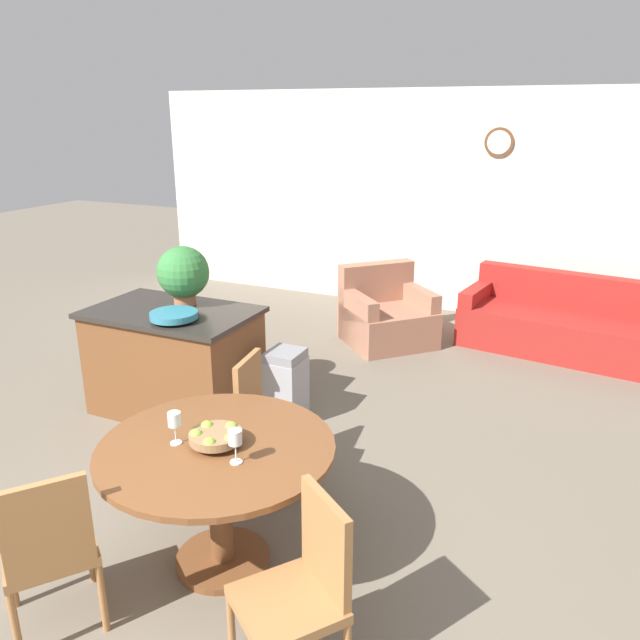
{
  "coord_description": "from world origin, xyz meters",
  "views": [
    {
      "loc": [
        1.87,
        -1.49,
        2.44
      ],
      "look_at": [
        0.03,
        2.52,
        0.95
      ],
      "focal_mm": 35.0,
      "sensor_mm": 36.0,
      "label": 1
    }
  ],
  "objects_px": {
    "kitchen_island": "(175,361)",
    "couch": "(569,327)",
    "dining_table": "(218,473)",
    "potted_plant": "(183,273)",
    "dining_chair_near_left": "(49,545)",
    "wine_glass_right": "(235,439)",
    "dining_chair_near_right": "(302,584)",
    "trash_bin": "(286,386)",
    "dining_chair_far_side": "(265,415)",
    "fruit_bowl": "(215,436)",
    "armchair": "(386,317)",
    "wine_glass_left": "(174,421)",
    "teal_bowl": "(174,315)"
  },
  "relations": [
    {
      "from": "teal_bowl",
      "to": "trash_bin",
      "type": "relative_size",
      "value": 0.6
    },
    {
      "from": "dining_table",
      "to": "dining_chair_far_side",
      "type": "distance_m",
      "value": 0.87
    },
    {
      "from": "wine_glass_right",
      "to": "kitchen_island",
      "type": "relative_size",
      "value": 0.13
    },
    {
      "from": "wine_glass_right",
      "to": "teal_bowl",
      "type": "bearing_deg",
      "value": 135.9
    },
    {
      "from": "wine_glass_left",
      "to": "kitchen_island",
      "type": "xyz_separation_m",
      "value": [
        -1.21,
        1.54,
        -0.44
      ]
    },
    {
      "from": "kitchen_island",
      "to": "teal_bowl",
      "type": "bearing_deg",
      "value": -47.48
    },
    {
      "from": "fruit_bowl",
      "to": "wine_glass_left",
      "type": "bearing_deg",
      "value": -159.89
    },
    {
      "from": "dining_chair_near_left",
      "to": "fruit_bowl",
      "type": "height_order",
      "value": "dining_chair_near_left"
    },
    {
      "from": "potted_plant",
      "to": "armchair",
      "type": "height_order",
      "value": "potted_plant"
    },
    {
      "from": "trash_bin",
      "to": "couch",
      "type": "xyz_separation_m",
      "value": [
        2.0,
        2.62,
        -0.03
      ]
    },
    {
      "from": "trash_bin",
      "to": "potted_plant",
      "type": "bearing_deg",
      "value": -177.61
    },
    {
      "from": "wine_glass_left",
      "to": "dining_table",
      "type": "bearing_deg",
      "value": 20.37
    },
    {
      "from": "trash_bin",
      "to": "couch",
      "type": "height_order",
      "value": "couch"
    },
    {
      "from": "dining_chair_far_side",
      "to": "teal_bowl",
      "type": "relative_size",
      "value": 2.43
    },
    {
      "from": "trash_bin",
      "to": "couch",
      "type": "bearing_deg",
      "value": 52.67
    },
    {
      "from": "fruit_bowl",
      "to": "kitchen_island",
      "type": "xyz_separation_m",
      "value": [
        -1.41,
        1.47,
        -0.36
      ]
    },
    {
      "from": "dining_table",
      "to": "kitchen_island",
      "type": "bearing_deg",
      "value": 133.81
    },
    {
      "from": "dining_chair_near_left",
      "to": "wine_glass_right",
      "type": "xyz_separation_m",
      "value": [
        0.65,
        0.63,
        0.4
      ]
    },
    {
      "from": "kitchen_island",
      "to": "teal_bowl",
      "type": "distance_m",
      "value": 0.57
    },
    {
      "from": "dining_chair_near_right",
      "to": "kitchen_island",
      "type": "bearing_deg",
      "value": -4.81
    },
    {
      "from": "dining_chair_far_side",
      "to": "potted_plant",
      "type": "relative_size",
      "value": 1.81
    },
    {
      "from": "kitchen_island",
      "to": "couch",
      "type": "xyz_separation_m",
      "value": [
        2.93,
        2.84,
        -0.17
      ]
    },
    {
      "from": "wine_glass_left",
      "to": "kitchen_island",
      "type": "distance_m",
      "value": 2.01
    },
    {
      "from": "fruit_bowl",
      "to": "couch",
      "type": "height_order",
      "value": "fruit_bowl"
    },
    {
      "from": "dining_chair_near_right",
      "to": "couch",
      "type": "distance_m",
      "value": 4.84
    },
    {
      "from": "kitchen_island",
      "to": "dining_table",
      "type": "bearing_deg",
      "value": -46.19
    },
    {
      "from": "couch",
      "to": "dining_chair_near_right",
      "type": "bearing_deg",
      "value": -91.31
    },
    {
      "from": "dining_chair_near_left",
      "to": "wine_glass_right",
      "type": "distance_m",
      "value": 0.99
    },
    {
      "from": "trash_bin",
      "to": "wine_glass_right",
      "type": "bearing_deg",
      "value": -69.55
    },
    {
      "from": "dining_table",
      "to": "trash_bin",
      "type": "relative_size",
      "value": 2.09
    },
    {
      "from": "wine_glass_left",
      "to": "kitchen_island",
      "type": "bearing_deg",
      "value": 127.99
    },
    {
      "from": "dining_table",
      "to": "potted_plant",
      "type": "distance_m",
      "value": 2.24
    },
    {
      "from": "dining_chair_near_right",
      "to": "wine_glass_right",
      "type": "relative_size",
      "value": 4.9
    },
    {
      "from": "dining_chair_near_right",
      "to": "wine_glass_left",
      "type": "distance_m",
      "value": 1.09
    },
    {
      "from": "couch",
      "to": "dining_table",
      "type": "bearing_deg",
      "value": -101.39
    },
    {
      "from": "kitchen_island",
      "to": "teal_bowl",
      "type": "height_order",
      "value": "teal_bowl"
    },
    {
      "from": "trash_bin",
      "to": "armchair",
      "type": "bearing_deg",
      "value": 85.87
    },
    {
      "from": "wine_glass_left",
      "to": "teal_bowl",
      "type": "height_order",
      "value": "teal_bowl"
    },
    {
      "from": "dining_chair_near_right",
      "to": "armchair",
      "type": "bearing_deg",
      "value": -38.69
    },
    {
      "from": "dining_chair_far_side",
      "to": "trash_bin",
      "type": "bearing_deg",
      "value": -168.83
    },
    {
      "from": "dining_chair_near_left",
      "to": "kitchen_island",
      "type": "bearing_deg",
      "value": 60.43
    },
    {
      "from": "fruit_bowl",
      "to": "trash_bin",
      "type": "distance_m",
      "value": 1.83
    },
    {
      "from": "dining_chair_near_right",
      "to": "potted_plant",
      "type": "distance_m",
      "value": 3.08
    },
    {
      "from": "dining_chair_near_right",
      "to": "teal_bowl",
      "type": "xyz_separation_m",
      "value": [
        -1.95,
        1.72,
        0.45
      ]
    },
    {
      "from": "dining_chair_near_left",
      "to": "dining_chair_near_right",
      "type": "relative_size",
      "value": 1.0
    },
    {
      "from": "dining_table",
      "to": "armchair",
      "type": "xyz_separation_m",
      "value": [
        -0.33,
        3.78,
        -0.3
      ]
    },
    {
      "from": "wine_glass_right",
      "to": "teal_bowl",
      "type": "height_order",
      "value": "teal_bowl"
    },
    {
      "from": "dining_chair_near_right",
      "to": "trash_bin",
      "type": "bearing_deg",
      "value": -23.35
    },
    {
      "from": "wine_glass_left",
      "to": "wine_glass_right",
      "type": "height_order",
      "value": "same"
    },
    {
      "from": "dining_chair_far_side",
      "to": "armchair",
      "type": "distance_m",
      "value": 2.94
    }
  ]
}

